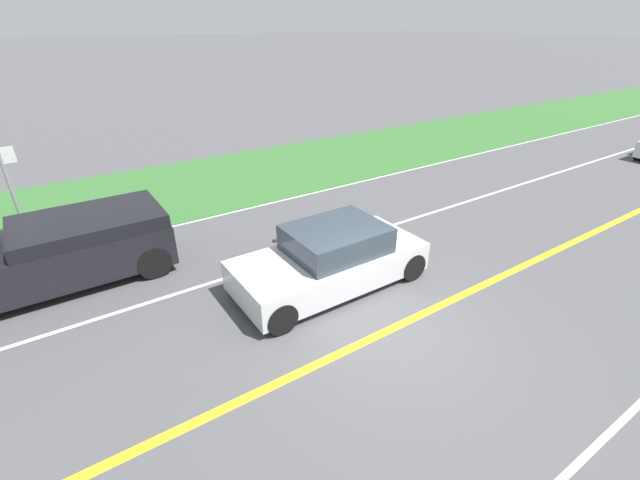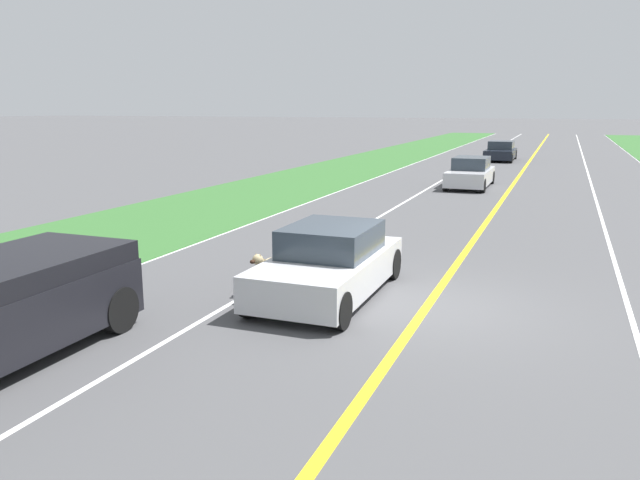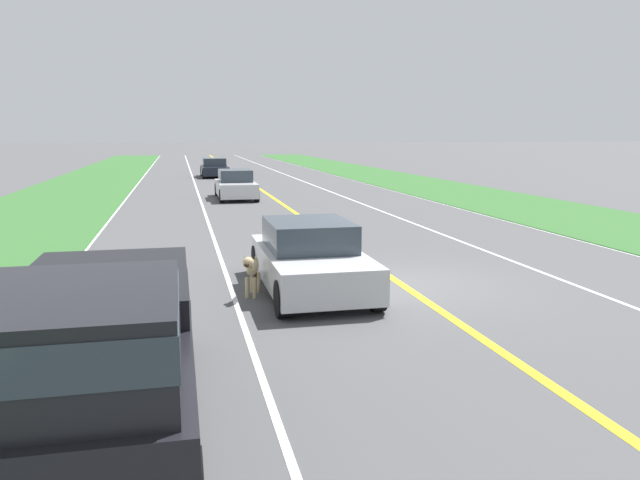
# 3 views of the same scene
# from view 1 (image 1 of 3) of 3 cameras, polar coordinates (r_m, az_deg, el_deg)

# --- Properties ---
(ground_plane) EXTENTS (400.00, 400.00, 0.00)m
(ground_plane) POSITION_cam_1_polar(r_m,az_deg,el_deg) (8.50, 9.23, -11.76)
(ground_plane) COLOR #4C4C4F
(centre_divider_line) EXTENTS (0.18, 160.00, 0.01)m
(centre_divider_line) POSITION_cam_1_polar(r_m,az_deg,el_deg) (8.49, 9.23, -11.74)
(centre_divider_line) COLOR yellow
(centre_divider_line) RESTS_ON ground
(lane_edge_line_right) EXTENTS (0.14, 160.00, 0.01)m
(lane_edge_line_right) POSITION_cam_1_polar(r_m,az_deg,el_deg) (13.66, -10.82, 3.91)
(lane_edge_line_right) COLOR white
(lane_edge_line_right) RESTS_ON ground
(lane_dash_same_dir) EXTENTS (0.10, 160.00, 0.01)m
(lane_dash_same_dir) POSITION_cam_1_polar(r_m,az_deg,el_deg) (10.82, -3.24, -2.11)
(lane_dash_same_dir) COLOR white
(lane_dash_same_dir) RESTS_ON ground
(lane_dash_oncoming) EXTENTS (0.10, 160.00, 0.01)m
(lane_dash_oncoming) POSITION_cam_1_polar(r_m,az_deg,el_deg) (7.19, 30.27, -25.16)
(lane_dash_oncoming) COLOR white
(lane_dash_oncoming) RESTS_ON ground
(grass_verge_right) EXTENTS (6.00, 160.00, 0.03)m
(grass_verge_right) POSITION_cam_1_polar(r_m,az_deg,el_deg) (16.29, -15.16, 7.33)
(grass_verge_right) COLOR #33662D
(grass_verge_right) RESTS_ON ground
(ego_car) EXTENTS (1.91, 4.24, 1.39)m
(ego_car) POSITION_cam_1_polar(r_m,az_deg,el_deg) (9.37, 1.46, -2.56)
(ego_car) COLOR silver
(ego_car) RESTS_ON ground
(dog) EXTENTS (0.45, 1.08, 0.86)m
(dog) POSITION_cam_1_polar(r_m,az_deg,el_deg) (10.18, -3.59, -0.65)
(dog) COLOR #D1B784
(dog) RESTS_ON ground
(pickup_truck) EXTENTS (2.03, 5.41, 1.91)m
(pickup_truck) POSITION_cam_1_polar(r_m,az_deg,el_deg) (10.97, -35.18, -1.37)
(pickup_truck) COLOR black
(pickup_truck) RESTS_ON ground
(street_sign) EXTENTS (0.11, 0.64, 2.62)m
(street_sign) POSITION_cam_1_polar(r_m,az_deg,el_deg) (13.26, -36.05, 5.96)
(street_sign) COLOR gray
(street_sign) RESTS_ON ground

